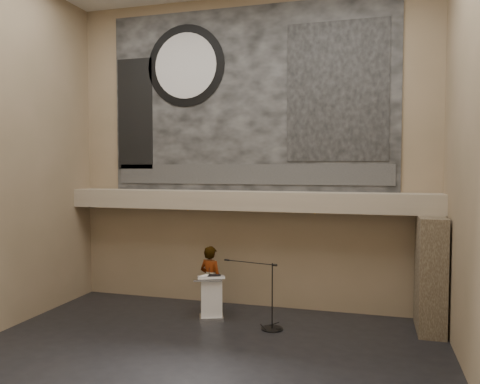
% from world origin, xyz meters
% --- Properties ---
extents(floor, '(10.00, 10.00, 0.00)m').
position_xyz_m(floor, '(0.00, 0.00, 0.00)').
color(floor, black).
rests_on(floor, ground).
extents(wall_back, '(10.00, 0.02, 8.50)m').
position_xyz_m(wall_back, '(0.00, 4.00, 4.25)').
color(wall_back, '#7E6D50').
rests_on(wall_back, floor).
extents(wall_front, '(10.00, 0.02, 8.50)m').
position_xyz_m(wall_front, '(0.00, -4.00, 4.25)').
color(wall_front, '#7E6D50').
rests_on(wall_front, floor).
extents(wall_right, '(0.02, 8.00, 8.50)m').
position_xyz_m(wall_right, '(5.00, 0.00, 4.25)').
color(wall_right, '#7E6D50').
rests_on(wall_right, floor).
extents(soffit, '(10.00, 0.80, 0.50)m').
position_xyz_m(soffit, '(0.00, 3.60, 2.95)').
color(soffit, gray).
rests_on(soffit, wall_back).
extents(sprinkler_left, '(0.04, 0.04, 0.06)m').
position_xyz_m(sprinkler_left, '(-1.60, 3.55, 2.67)').
color(sprinkler_left, '#B2893D').
rests_on(sprinkler_left, soffit).
extents(sprinkler_right, '(0.04, 0.04, 0.06)m').
position_xyz_m(sprinkler_right, '(1.90, 3.55, 2.67)').
color(sprinkler_right, '#B2893D').
rests_on(sprinkler_right, soffit).
extents(banner, '(8.00, 0.05, 5.00)m').
position_xyz_m(banner, '(0.00, 3.97, 5.70)').
color(banner, black).
rests_on(banner, wall_back).
extents(banner_text_strip, '(7.76, 0.02, 0.55)m').
position_xyz_m(banner_text_strip, '(0.00, 3.93, 3.65)').
color(banner_text_strip, '#313131').
rests_on(banner_text_strip, banner).
extents(banner_clock_rim, '(2.30, 0.02, 2.30)m').
position_xyz_m(banner_clock_rim, '(-1.80, 3.93, 6.70)').
color(banner_clock_rim, black).
rests_on(banner_clock_rim, banner).
extents(banner_clock_face, '(1.84, 0.02, 1.84)m').
position_xyz_m(banner_clock_face, '(-1.80, 3.91, 6.70)').
color(banner_clock_face, silver).
rests_on(banner_clock_face, banner).
extents(banner_building_print, '(2.60, 0.02, 3.60)m').
position_xyz_m(banner_building_print, '(2.40, 3.93, 5.80)').
color(banner_building_print, black).
rests_on(banner_building_print, banner).
extents(banner_brick_print, '(1.10, 0.02, 3.20)m').
position_xyz_m(banner_brick_print, '(-3.40, 3.93, 5.40)').
color(banner_brick_print, black).
rests_on(banner_brick_print, banner).
extents(stone_pier, '(0.60, 1.40, 2.70)m').
position_xyz_m(stone_pier, '(4.65, 3.15, 1.35)').
color(stone_pier, '#45392A').
rests_on(stone_pier, floor).
extents(lectern, '(0.80, 0.70, 1.13)m').
position_xyz_m(lectern, '(-0.57, 2.56, 0.55)').
color(lectern, silver).
rests_on(lectern, floor).
extents(binder, '(0.31, 0.26, 0.04)m').
position_xyz_m(binder, '(-0.48, 2.52, 1.12)').
color(binder, black).
rests_on(binder, lectern).
extents(papers, '(0.28, 0.34, 0.00)m').
position_xyz_m(papers, '(-0.71, 2.54, 1.10)').
color(papers, white).
rests_on(papers, lectern).
extents(speaker_person, '(0.76, 0.62, 1.81)m').
position_xyz_m(speaker_person, '(-0.69, 2.86, 0.90)').
color(speaker_person, white).
rests_on(speaker_person, floor).
extents(mic_stand, '(1.53, 0.54, 1.58)m').
position_xyz_m(mic_stand, '(1.02, 2.24, 0.25)').
color(mic_stand, black).
rests_on(mic_stand, floor).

